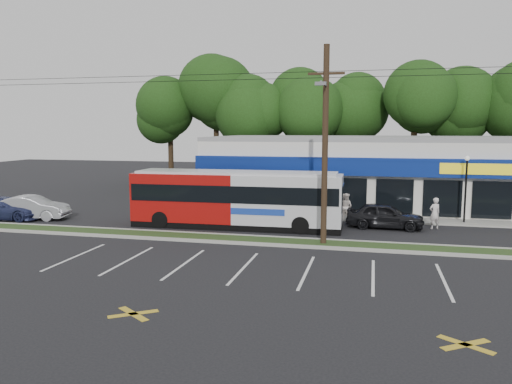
{
  "coord_description": "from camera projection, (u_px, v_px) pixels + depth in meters",
  "views": [
    {
      "loc": [
        5.38,
        -24.08,
        5.92
      ],
      "look_at": [
        -1.49,
        5.0,
        2.11
      ],
      "focal_mm": 35.0,
      "sensor_mm": 36.0,
      "label": 1
    }
  ],
  "objects": [
    {
      "name": "ground",
      "position": [
        262.0,
        246.0,
        25.22
      ],
      "size": [
        120.0,
        120.0,
        0.0
      ],
      "primitive_type": "plane",
      "color": "black",
      "rests_on": "ground"
    },
    {
      "name": "grass_strip",
      "position": [
        266.0,
        241.0,
        26.18
      ],
      "size": [
        40.0,
        1.6,
        0.12
      ],
      "primitive_type": "cube",
      "color": "#223A18",
      "rests_on": "ground"
    },
    {
      "name": "curb_south",
      "position": [
        263.0,
        244.0,
        25.35
      ],
      "size": [
        40.0,
        0.25,
        0.14
      ],
      "primitive_type": "cube",
      "color": "#9E9E93",
      "rests_on": "ground"
    },
    {
      "name": "curb_north",
      "position": [
        269.0,
        237.0,
        27.0
      ],
      "size": [
        40.0,
        0.25,
        0.14
      ],
      "primitive_type": "cube",
      "color": "#9E9E93",
      "rests_on": "ground"
    },
    {
      "name": "sidewalk",
      "position": [
        366.0,
        218.0,
        32.76
      ],
      "size": [
        32.0,
        2.2,
        0.1
      ],
      "primitive_type": "cube",
      "color": "#9E9E93",
      "rests_on": "ground"
    },
    {
      "name": "strip_mall",
      "position": [
        375.0,
        171.0,
        38.99
      ],
      "size": [
        25.0,
        12.55,
        5.3
      ],
      "color": "silver",
      "rests_on": "ground"
    },
    {
      "name": "utility_pole",
      "position": [
        322.0,
        139.0,
        24.78
      ],
      "size": [
        50.0,
        2.77,
        10.0
      ],
      "color": "black",
      "rests_on": "ground"
    },
    {
      "name": "lamp_post",
      "position": [
        466.0,
        181.0,
        30.87
      ],
      "size": [
        0.3,
        0.3,
        4.25
      ],
      "color": "black",
      "rests_on": "ground"
    },
    {
      "name": "tree_line",
      "position": [
        361.0,
        103.0,
        48.34
      ],
      "size": [
        46.76,
        6.76,
        11.83
      ],
      "color": "black",
      "rests_on": "ground"
    },
    {
      "name": "metrobus",
      "position": [
        236.0,
        198.0,
        29.92
      ],
      "size": [
        12.68,
        2.96,
        3.39
      ],
      "rotation": [
        0.0,
        0.0,
        0.02
      ],
      "color": "#990E0B",
      "rests_on": "ground"
    },
    {
      "name": "car_dark",
      "position": [
        385.0,
        216.0,
        29.72
      ],
      "size": [
        4.6,
        2.04,
        1.54
      ],
      "primitive_type": "imported",
      "rotation": [
        0.0,
        0.0,
        1.52
      ],
      "color": "black",
      "rests_on": "ground"
    },
    {
      "name": "car_silver",
      "position": [
        32.0,
        208.0,
        32.62
      ],
      "size": [
        4.93,
        2.43,
        1.55
      ],
      "primitive_type": "imported",
      "rotation": [
        0.0,
        0.0,
        1.74
      ],
      "color": "#9D9EA5",
      "rests_on": "ground"
    },
    {
      "name": "car_blue",
      "position": [
        4.0,
        208.0,
        32.63
      ],
      "size": [
        5.32,
        2.61,
        1.49
      ],
      "primitive_type": "imported",
      "rotation": [
        0.0,
        0.0,
        1.68
      ],
      "color": "navy",
      "rests_on": "ground"
    },
    {
      "name": "pedestrian_a",
      "position": [
        435.0,
        213.0,
        29.5
      ],
      "size": [
        0.81,
        0.71,
        1.88
      ],
      "primitive_type": "imported",
      "rotation": [
        0.0,
        0.0,
        3.6
      ],
      "color": "silver",
      "rests_on": "ground"
    },
    {
      "name": "pedestrian_b",
      "position": [
        346.0,
        207.0,
        32.46
      ],
      "size": [
        1.06,
        0.98,
        1.74
      ],
      "primitive_type": "imported",
      "rotation": [
        0.0,
        0.0,
        2.65
      ],
      "color": "silver",
      "rests_on": "ground"
    }
  ]
}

